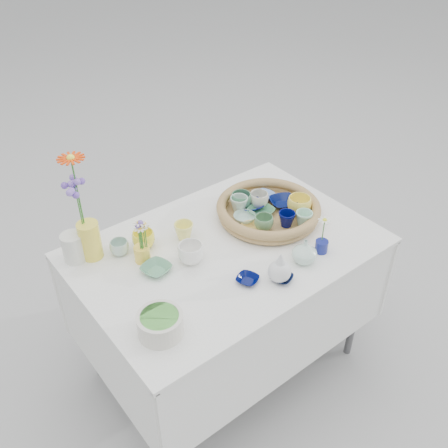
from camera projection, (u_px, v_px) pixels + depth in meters
ground at (226, 362)px, 2.57m from camera, size 80.00×80.00×0.00m
display_table at (226, 362)px, 2.57m from camera, size 1.26×0.86×0.77m
wicker_tray at (268, 210)px, 2.27m from camera, size 0.47×0.47×0.08m
tray_ceramic_0 at (250, 205)px, 2.31m from camera, size 0.14×0.14×0.03m
tray_ceramic_1 at (283, 202)px, 2.33m from camera, size 0.16×0.16×0.03m
tray_ceramic_2 at (299, 206)px, 2.26m from camera, size 0.14×0.14×0.09m
tray_ceramic_3 at (261, 211)px, 2.27m from camera, size 0.13×0.13×0.03m
tray_ceramic_4 at (264, 223)px, 2.16m from camera, size 0.10×0.10×0.07m
tray_ceramic_5 at (244, 218)px, 2.23m from camera, size 0.12×0.12×0.03m
tray_ceramic_6 at (239, 204)px, 2.27m from camera, size 0.10×0.10×0.08m
tray_ceramic_7 at (259, 200)px, 2.31m from camera, size 0.11×0.11×0.07m
tray_ceramic_8 at (264, 195)px, 2.38m from camera, size 0.11×0.11×0.02m
tray_ceramic_9 at (287, 219)px, 2.18m from camera, size 0.08×0.08×0.07m
tray_ceramic_10 at (252, 228)px, 2.17m from camera, size 0.12×0.12×0.02m
tray_ceramic_11 at (304, 219)px, 2.19m from camera, size 0.09×0.09×0.07m
tray_ceramic_12 at (241, 201)px, 2.30m from camera, size 0.11×0.11×0.08m
loose_ceramic_0 at (144, 239)px, 2.09m from camera, size 0.12×0.12×0.07m
loose_ceramic_1 at (184, 231)px, 2.14m from camera, size 0.10×0.10×0.08m
loose_ceramic_2 at (156, 269)px, 1.98m from camera, size 0.14×0.14×0.03m
loose_ceramic_3 at (191, 253)px, 2.01m from camera, size 0.11×0.11×0.08m
loose_ceramic_4 at (247, 279)px, 1.93m from camera, size 0.11×0.11×0.02m
loose_ceramic_5 at (119, 248)px, 2.06m from camera, size 0.10×0.10×0.06m
loose_ceramic_6 at (281, 278)px, 1.94m from camera, size 0.11×0.11×0.02m
fluted_bowl at (160, 324)px, 1.71m from camera, size 0.20×0.20×0.08m
bud_vase_paleblue at (280, 267)px, 1.91m from camera, size 0.11×0.11×0.14m
bud_vase_seafoam at (305, 251)px, 2.01m from camera, size 0.11×0.11×0.11m
bud_vase_cobalt at (322, 246)px, 2.07m from camera, size 0.07×0.07×0.05m
single_daisy at (323, 230)px, 2.04m from camera, size 0.08×0.08×0.12m
tall_vase_yellow at (90, 240)px, 2.02m from camera, size 0.11×0.11×0.17m
gerbera at (78, 192)px, 1.89m from camera, size 0.13×0.13×0.31m
hydrangea at (79, 206)px, 1.92m from camera, size 0.07×0.07×0.24m
white_pitcher at (74, 247)px, 2.01m from camera, size 0.15×0.12×0.12m
daisy_cup at (142, 254)px, 2.02m from camera, size 0.09×0.09×0.07m
daisy_posy at (141, 234)px, 1.95m from camera, size 0.10×0.10×0.14m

